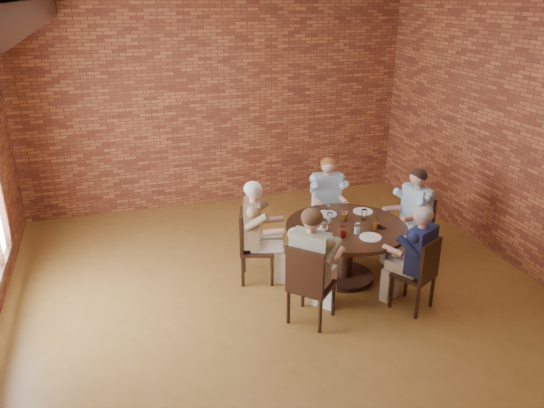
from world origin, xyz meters
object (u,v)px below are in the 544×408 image
object	(u,v)px
diner_a	(412,217)
smartphone	(380,227)
diner_c	(257,232)
chair_a	(416,226)
dining_table	(345,242)
diner_e	(415,258)
chair_e	(420,272)
chair_d	(309,283)
chair_b	(325,210)
chair_c	(251,243)
diner_d	(312,266)
diner_b	(327,202)

from	to	relation	value
diner_a	smartphone	world-z (taller)	diner_a
diner_c	chair_a	bearing A→B (deg)	-76.60
chair_a	dining_table	bearing A→B (deg)	-90.00
diner_e	chair_e	bearing A→B (deg)	90.00
chair_d	chair_e	distance (m)	1.32
diner_a	diner_c	size ratio (longest dim) A/B	1.00
chair_b	diner_e	bearing A→B (deg)	-72.12
chair_c	chair_d	bearing A→B (deg)	-146.41
dining_table	diner_d	bearing A→B (deg)	-135.60
diner_c	smartphone	bearing A→B (deg)	-91.97
diner_d	smartphone	xyz separation A→B (m)	(1.12, 0.56, 0.07)
diner_b	diner_e	bearing A→B (deg)	-71.37
diner_b	chair_d	size ratio (longest dim) A/B	1.37
diner_b	smartphone	size ratio (longest dim) A/B	8.72
smartphone	chair_a	bearing A→B (deg)	8.30
chair_a	chair_c	size ratio (longest dim) A/B	1.00
chair_c	chair_d	distance (m)	1.20
dining_table	chair_d	xyz separation A→B (m)	(-0.81, -0.79, -0.01)
chair_b	diner_c	bearing A→B (deg)	-138.06
chair_d	diner_d	xyz separation A→B (m)	(0.06, 0.06, 0.17)
chair_c	chair_a	bearing A→B (deg)	-77.09
diner_e	diner_b	bearing A→B (deg)	-110.17
diner_b	chair_c	bearing A→B (deg)	-142.85
chair_a	diner_d	xyz separation A→B (m)	(-1.88, -0.92, 0.18)
chair_a	diner_e	bearing A→B (deg)	-41.97
diner_a	smartphone	size ratio (longest dim) A/B	8.87
dining_table	chair_d	distance (m)	1.13
diner_a	chair_a	bearing A→B (deg)	90.00
dining_table	diner_c	bearing A→B (deg)	162.97
chair_e	diner_a	bearing A→B (deg)	-145.09
dining_table	diner_a	bearing A→B (deg)	9.42
chair_e	diner_e	distance (m)	0.16
diner_a	chair_c	distance (m)	2.21
chair_a	chair_c	world-z (taller)	chair_c
chair_e	chair_b	bearing A→B (deg)	-110.15
diner_a	chair_d	world-z (taller)	diner_a
diner_d	dining_table	bearing A→B (deg)	-90.00
chair_d	diner_d	size ratio (longest dim) A/B	0.70
diner_a	diner_c	world-z (taller)	diner_c
chair_a	diner_c	size ratio (longest dim) A/B	0.70
chair_b	diner_b	xyz separation A→B (m)	(-0.01, -0.08, 0.15)
diner_c	chair_e	distance (m)	2.02
dining_table	chair_e	distance (m)	1.05
chair_a	chair_b	distance (m)	1.32
dining_table	chair_c	bearing A→B (deg)	162.97
diner_e	dining_table	bearing A→B (deg)	-90.00
chair_b	diner_c	xyz separation A→B (m)	(-1.27, -0.79, 0.16)
chair_b	diner_a	bearing A→B (deg)	-37.80
diner_c	diner_e	bearing A→B (deg)	-110.51
chair_a	diner_c	world-z (taller)	diner_c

